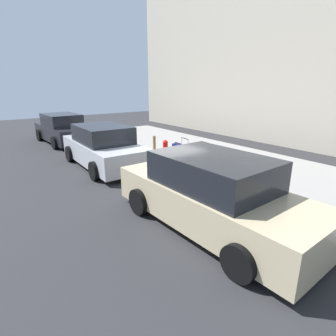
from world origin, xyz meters
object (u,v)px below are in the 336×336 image
bollard_post (154,146)px  parked_car_beige_0 (212,194)px  suitcase_red_3 (204,162)px  suitcase_maroon_2 (216,168)px  suitcase_black_4 (193,162)px  parked_car_charcoal_2 (62,129)px  suitcase_teal_0 (240,177)px  suitcase_olive_1 (227,170)px  parked_car_silver_1 (103,147)px  suitcase_silver_5 (185,156)px  fire_hydrant (165,149)px  suitcase_navy_6 (178,153)px

bollard_post → parked_car_beige_0: size_ratio=0.18×
suitcase_red_3 → suitcase_maroon_2: bearing=-170.7°
parked_car_beige_0 → suitcase_black_4: bearing=-35.4°
bollard_post → parked_car_charcoal_2: (5.81, 2.07, 0.15)m
suitcase_teal_0 → suitcase_olive_1: size_ratio=1.07×
suitcase_olive_1 → parked_car_silver_1: (4.22, 2.22, 0.25)m
parked_car_silver_1 → suitcase_teal_0: bearing=-154.8°
bollard_post → parked_car_silver_1: size_ratio=0.19×
suitcase_maroon_2 → parked_car_charcoal_2: size_ratio=0.15×
suitcase_silver_5 → bollard_post: bearing=3.5°
bollard_post → parked_car_beige_0: 5.78m
suitcase_silver_5 → suitcase_black_4: bearing=175.9°
fire_hydrant → parked_car_beige_0: bearing=155.2°
suitcase_olive_1 → suitcase_maroon_2: 0.47m
suitcase_black_4 → parked_car_silver_1: size_ratio=0.20×
suitcase_teal_0 → suitcase_maroon_2: 0.98m
parked_car_charcoal_2 → suitcase_black_4: bearing=-165.3°
parked_car_beige_0 → parked_car_silver_1: parked_car_beige_0 is taller
suitcase_navy_6 → fire_hydrant: 0.74m
bollard_post → parked_car_silver_1: bearing=79.8°
suitcase_black_4 → parked_car_charcoal_2: size_ratio=0.20×
suitcase_teal_0 → suitcase_black_4: (2.00, 0.08, 0.02)m
suitcase_silver_5 → fire_hydrant: bearing=-1.7°
suitcase_black_4 → suitcase_silver_5: 0.54m
suitcase_teal_0 → parked_car_silver_1: parked_car_silver_1 is taller
suitcase_silver_5 → bollard_post: 1.84m
fire_hydrant → parked_car_charcoal_2: parked_car_charcoal_2 is taller
suitcase_olive_1 → suitcase_navy_6: (2.53, -0.05, 0.02)m
suitcase_red_3 → bollard_post: size_ratio=1.27×
suitcase_teal_0 → suitcase_olive_1: (0.51, 0.00, 0.06)m
suitcase_red_3 → bollard_post: (2.89, 0.08, 0.04)m
suitcase_navy_6 → bollard_post: (1.31, 0.20, 0.07)m
suitcase_silver_5 → suitcase_navy_6: suitcase_silver_5 is taller
bollard_post → suitcase_navy_6: bearing=-171.3°
suitcase_olive_1 → bollard_post: 3.85m
fire_hydrant → bollard_post: bearing=14.7°
suitcase_olive_1 → parked_car_beige_0: parked_car_beige_0 is taller
suitcase_silver_5 → suitcase_navy_6: (0.52, -0.09, -0.01)m
suitcase_olive_1 → suitcase_red_3: suitcase_red_3 is taller
suitcase_maroon_2 → parked_car_beige_0: bearing=131.9°
parked_car_charcoal_2 → parked_car_beige_0: bearing=180.0°
suitcase_teal_0 → fire_hydrant: suitcase_teal_0 is taller
fire_hydrant → bollard_post: 0.59m
suitcase_red_3 → parked_car_charcoal_2: size_ratio=0.24×
parked_car_silver_1 → parked_car_charcoal_2: bearing=-0.0°
bollard_post → parked_car_silver_1: 2.11m
suitcase_teal_0 → parked_car_charcoal_2: size_ratio=0.18×
suitcase_navy_6 → suitcase_teal_0: bearing=179.1°
suitcase_maroon_2 → suitcase_black_4: size_ratio=0.77×
suitcase_olive_1 → parked_car_charcoal_2: (9.66, 2.22, 0.24)m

